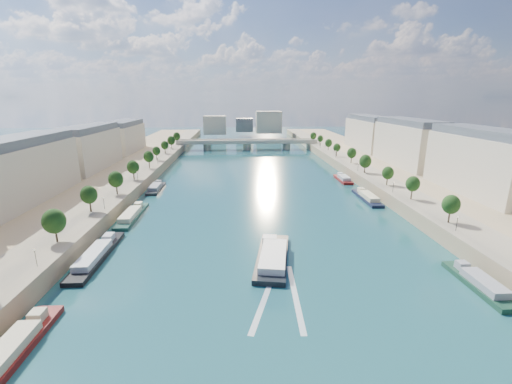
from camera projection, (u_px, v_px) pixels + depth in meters
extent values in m
plane|color=#0D323A|center=(257.00, 196.00, 146.82)|extent=(700.00, 700.00, 0.00)
cube|color=#9E8460|center=(84.00, 193.00, 142.30)|extent=(44.00, 520.00, 5.00)
cube|color=#9E8460|center=(420.00, 188.00, 149.99)|extent=(44.00, 520.00, 5.00)
cube|color=gray|center=(120.00, 187.00, 142.42)|extent=(14.00, 520.00, 0.10)
cube|color=gray|center=(388.00, 183.00, 148.51)|extent=(14.00, 520.00, 0.10)
cylinder|color=#382B1E|center=(53.00, 237.00, 86.24)|extent=(0.50, 0.50, 3.82)
ellipsoid|color=black|center=(50.00, 224.00, 85.27)|extent=(4.80, 4.80, 5.52)
cylinder|color=#382B1E|center=(91.00, 208.00, 109.32)|extent=(0.50, 0.50, 3.82)
ellipsoid|color=black|center=(90.00, 197.00, 108.36)|extent=(4.80, 4.80, 5.52)
cylinder|color=#382B1E|center=(117.00, 188.00, 132.41)|extent=(0.50, 0.50, 3.82)
ellipsoid|color=black|center=(116.00, 179.00, 131.45)|extent=(4.80, 4.80, 5.52)
cylinder|color=#382B1E|center=(134.00, 175.00, 155.50)|extent=(0.50, 0.50, 3.82)
ellipsoid|color=black|center=(134.00, 167.00, 154.53)|extent=(4.80, 4.80, 5.52)
cylinder|color=#382B1E|center=(148.00, 165.00, 178.58)|extent=(0.50, 0.50, 3.82)
ellipsoid|color=black|center=(147.00, 158.00, 177.62)|extent=(4.80, 4.80, 5.52)
cylinder|color=#382B1E|center=(158.00, 157.00, 201.67)|extent=(0.50, 0.50, 3.82)
ellipsoid|color=black|center=(157.00, 151.00, 200.71)|extent=(4.80, 4.80, 5.52)
cylinder|color=#382B1E|center=(166.00, 151.00, 224.75)|extent=(0.50, 0.50, 3.82)
ellipsoid|color=black|center=(165.00, 145.00, 223.79)|extent=(4.80, 4.80, 5.52)
cylinder|color=#382B1E|center=(172.00, 146.00, 247.84)|extent=(0.50, 0.50, 3.82)
ellipsoid|color=black|center=(172.00, 141.00, 246.88)|extent=(4.80, 4.80, 5.52)
cylinder|color=#382B1E|center=(178.00, 142.00, 270.93)|extent=(0.50, 0.50, 3.82)
ellipsoid|color=black|center=(178.00, 137.00, 269.96)|extent=(4.80, 4.80, 5.52)
cylinder|color=#382B1E|center=(454.00, 218.00, 99.81)|extent=(0.50, 0.50, 3.82)
ellipsoid|color=black|center=(456.00, 207.00, 98.84)|extent=(4.80, 4.80, 5.52)
cylinder|color=#382B1E|center=(413.00, 196.00, 122.89)|extent=(0.50, 0.50, 3.82)
ellipsoid|color=black|center=(415.00, 186.00, 121.93)|extent=(4.80, 4.80, 5.52)
cylinder|color=#382B1E|center=(385.00, 180.00, 145.98)|extent=(0.50, 0.50, 3.82)
ellipsoid|color=black|center=(386.00, 172.00, 145.02)|extent=(4.80, 4.80, 5.52)
cylinder|color=#382B1E|center=(365.00, 169.00, 169.06)|extent=(0.50, 0.50, 3.82)
ellipsoid|color=black|center=(366.00, 161.00, 168.10)|extent=(4.80, 4.80, 5.52)
cylinder|color=#382B1E|center=(350.00, 160.00, 192.15)|extent=(0.50, 0.50, 3.82)
ellipsoid|color=black|center=(350.00, 154.00, 191.19)|extent=(4.80, 4.80, 5.52)
cylinder|color=#382B1E|center=(337.00, 153.00, 215.24)|extent=(0.50, 0.50, 3.82)
ellipsoid|color=black|center=(338.00, 148.00, 214.27)|extent=(4.80, 4.80, 5.52)
cylinder|color=#382B1E|center=(328.00, 148.00, 238.32)|extent=(0.50, 0.50, 3.82)
ellipsoid|color=black|center=(328.00, 143.00, 237.36)|extent=(4.80, 4.80, 5.52)
cylinder|color=#382B1E|center=(320.00, 143.00, 261.41)|extent=(0.50, 0.50, 3.82)
ellipsoid|color=black|center=(320.00, 139.00, 260.45)|extent=(4.80, 4.80, 5.52)
cylinder|color=#382B1E|center=(313.00, 140.00, 284.49)|extent=(0.50, 0.50, 3.82)
ellipsoid|color=black|center=(313.00, 135.00, 283.53)|extent=(4.80, 4.80, 5.52)
cylinder|color=black|center=(36.00, 258.00, 74.80)|extent=(0.14, 0.14, 4.00)
sphere|color=#FFE5B2|center=(34.00, 250.00, 74.24)|extent=(0.36, 0.36, 0.36)
cylinder|color=black|center=(104.00, 204.00, 113.28)|extent=(0.14, 0.14, 4.00)
sphere|color=#FFE5B2|center=(103.00, 198.00, 112.72)|extent=(0.36, 0.36, 0.36)
cylinder|color=black|center=(138.00, 177.00, 151.76)|extent=(0.14, 0.14, 4.00)
sphere|color=#FFE5B2|center=(137.00, 172.00, 151.20)|extent=(0.36, 0.36, 0.36)
cylinder|color=black|center=(158.00, 160.00, 190.24)|extent=(0.14, 0.14, 4.00)
sphere|color=#FFE5B2|center=(157.00, 157.00, 189.67)|extent=(0.36, 0.36, 0.36)
cylinder|color=black|center=(171.00, 150.00, 228.71)|extent=(0.14, 0.14, 4.00)
sphere|color=#FFE5B2|center=(171.00, 147.00, 228.15)|extent=(0.36, 0.36, 0.36)
cylinder|color=black|center=(457.00, 224.00, 94.84)|extent=(0.14, 0.14, 4.00)
sphere|color=#FFE5B2|center=(458.00, 217.00, 94.28)|extent=(0.36, 0.36, 0.36)
cylinder|color=black|center=(393.00, 188.00, 133.32)|extent=(0.14, 0.14, 4.00)
sphere|color=#FFE5B2|center=(394.00, 182.00, 132.75)|extent=(0.36, 0.36, 0.36)
cylinder|color=black|center=(358.00, 167.00, 171.79)|extent=(0.14, 0.14, 4.00)
sphere|color=#FFE5B2|center=(358.00, 163.00, 171.23)|extent=(0.36, 0.36, 0.36)
cylinder|color=black|center=(336.00, 154.00, 210.27)|extent=(0.14, 0.14, 4.00)
sphere|color=#FFE5B2|center=(336.00, 151.00, 209.71)|extent=(0.36, 0.36, 0.36)
cylinder|color=black|center=(320.00, 146.00, 248.75)|extent=(0.14, 0.14, 4.00)
sphere|color=#FFE5B2|center=(321.00, 143.00, 248.18)|extent=(0.36, 0.36, 0.36)
cube|color=#C7B499|center=(22.00, 173.00, 121.91)|extent=(16.00, 52.00, 20.00)
cube|color=#474C54|center=(16.00, 140.00, 118.80)|extent=(14.72, 50.44, 3.20)
cube|color=#C7B499|center=(89.00, 149.00, 177.70)|extent=(16.00, 52.00, 20.00)
cube|color=#474C54|center=(86.00, 126.00, 174.59)|extent=(14.72, 50.44, 3.20)
cube|color=#C7B499|center=(124.00, 137.00, 233.49)|extent=(16.00, 52.00, 20.00)
cube|color=#474C54|center=(123.00, 119.00, 230.38)|extent=(14.72, 50.44, 3.20)
cube|color=#C7B499|center=(480.00, 168.00, 130.98)|extent=(16.00, 52.00, 20.00)
cube|color=#474C54|center=(486.00, 137.00, 127.87)|extent=(14.72, 50.44, 3.20)
cube|color=#C7B499|center=(408.00, 147.00, 186.77)|extent=(16.00, 52.00, 20.00)
cube|color=#474C54|center=(410.00, 125.00, 183.67)|extent=(14.72, 50.44, 3.20)
cube|color=#C7B499|center=(368.00, 135.00, 242.57)|extent=(16.00, 52.00, 20.00)
cube|color=#474C54|center=(370.00, 118.00, 239.46)|extent=(14.72, 50.44, 3.20)
cube|color=#C7B499|center=(215.00, 125.00, 343.47)|extent=(22.00, 18.00, 18.00)
cube|color=#C7B499|center=(269.00, 122.00, 355.49)|extent=(26.00, 20.00, 22.00)
cube|color=#474C54|center=(244.00, 125.00, 369.65)|extent=(18.00, 16.00, 14.00)
cube|color=#C1B79E|center=(247.00, 142.00, 275.39)|extent=(112.00, 11.00, 2.20)
cube|color=#C1B79E|center=(247.00, 141.00, 270.18)|extent=(112.00, 0.80, 0.90)
cube|color=#C1B79E|center=(247.00, 139.00, 279.80)|extent=(112.00, 0.80, 0.90)
cylinder|color=#C1B79E|center=(207.00, 147.00, 274.67)|extent=(6.40, 6.40, 5.00)
cylinder|color=#C1B79E|center=(247.00, 146.00, 276.38)|extent=(6.40, 6.40, 5.00)
cylinder|color=#C1B79E|center=(286.00, 146.00, 278.09)|extent=(6.40, 6.40, 5.00)
cube|color=#C1B79E|center=(182.00, 147.00, 273.60)|extent=(6.00, 12.00, 5.00)
cube|color=#C1B79E|center=(311.00, 146.00, 279.16)|extent=(6.00, 12.00, 5.00)
cube|color=black|center=(272.00, 258.00, 89.46)|extent=(12.06, 27.84, 1.92)
cube|color=white|center=(273.00, 256.00, 86.90)|extent=(9.13, 18.31, 1.73)
cube|color=white|center=(270.00, 239.00, 96.73)|extent=(4.33, 3.83, 1.80)
cube|color=silver|center=(266.00, 296.00, 73.03)|extent=(8.56, 25.27, 0.04)
cube|color=silver|center=(295.00, 295.00, 73.37)|extent=(2.35, 26.03, 0.04)
cube|color=maroon|center=(17.00, 349.00, 57.39)|extent=(5.00, 22.06, 1.80)
cube|color=#BEB08F|center=(9.00, 348.00, 55.23)|extent=(4.10, 12.13, 1.60)
cube|color=#BEB08F|center=(38.00, 315.00, 63.27)|extent=(2.50, 2.65, 1.80)
cube|color=black|center=(97.00, 257.00, 90.50)|extent=(5.00, 29.70, 1.80)
cube|color=silver|center=(93.00, 255.00, 87.76)|extent=(4.10, 16.33, 1.60)
cube|color=silver|center=(109.00, 237.00, 98.59)|extent=(2.50, 3.56, 1.80)
cube|color=#1A4236|center=(132.00, 217.00, 120.89)|extent=(5.00, 26.90, 1.80)
cube|color=beige|center=(130.00, 214.00, 118.36)|extent=(4.10, 14.80, 1.60)
cube|color=beige|center=(138.00, 205.00, 128.17)|extent=(2.50, 3.23, 1.80)
cube|color=#27282A|center=(156.00, 189.00, 156.65)|extent=(5.00, 20.20, 1.80)
cube|color=gray|center=(155.00, 187.00, 154.64)|extent=(4.10, 11.11, 1.60)
cube|color=gray|center=(159.00, 182.00, 162.00)|extent=(2.50, 2.42, 1.80)
cube|color=#183C2A|center=(478.00, 286.00, 76.65)|extent=(5.00, 20.43, 1.80)
cube|color=gray|center=(485.00, 283.00, 74.62)|extent=(4.10, 11.24, 1.60)
cube|color=gray|center=(462.00, 265.00, 82.06)|extent=(2.50, 2.45, 1.80)
cube|color=#161B31|center=(367.00, 199.00, 142.16)|extent=(5.00, 24.38, 1.80)
cube|color=beige|center=(369.00, 196.00, 139.83)|extent=(4.10, 13.41, 1.60)
cube|color=beige|center=(361.00, 190.00, 148.71)|extent=(2.50, 2.93, 1.80)
cube|color=maroon|center=(343.00, 180.00, 173.89)|extent=(5.00, 18.42, 1.80)
cube|color=#A1A6AC|center=(344.00, 178.00, 172.01)|extent=(4.10, 10.13, 1.60)
cube|color=#A1A6AC|center=(340.00, 174.00, 178.72)|extent=(2.50, 2.21, 1.80)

